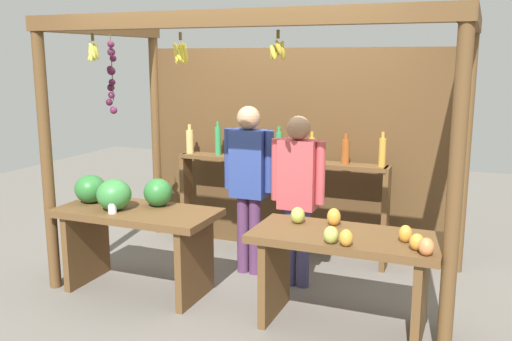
% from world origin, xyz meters
% --- Properties ---
extents(ground_plane, '(12.00, 12.00, 0.00)m').
position_xyz_m(ground_plane, '(0.00, 0.00, 0.00)').
color(ground_plane, slate).
rests_on(ground_plane, ground).
extents(market_stall, '(3.40, 1.84, 2.33)m').
position_xyz_m(market_stall, '(-0.01, 0.42, 1.34)').
color(market_stall, brown).
rests_on(market_stall, ground).
extents(fruit_counter_left, '(1.38, 0.65, 1.00)m').
position_xyz_m(fruit_counter_left, '(-0.98, -0.64, 0.65)').
color(fruit_counter_left, brown).
rests_on(fruit_counter_left, ground).
extents(fruit_counter_right, '(1.38, 0.64, 0.87)m').
position_xyz_m(fruit_counter_right, '(0.91, -0.66, 0.55)').
color(fruit_counter_right, brown).
rests_on(fruit_counter_right, ground).
extents(bottle_shelf_unit, '(2.18, 0.22, 1.35)m').
position_xyz_m(bottle_shelf_unit, '(-0.08, 0.65, 0.81)').
color(bottle_shelf_unit, brown).
rests_on(bottle_shelf_unit, ground).
extents(vendor_man, '(0.48, 0.21, 1.57)m').
position_xyz_m(vendor_man, '(-0.18, 0.09, 0.94)').
color(vendor_man, '#573158').
rests_on(vendor_man, ground).
extents(vendor_woman, '(0.48, 0.21, 1.52)m').
position_xyz_m(vendor_woman, '(0.33, -0.04, 0.90)').
color(vendor_woman, '#43406E').
rests_on(vendor_woman, ground).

